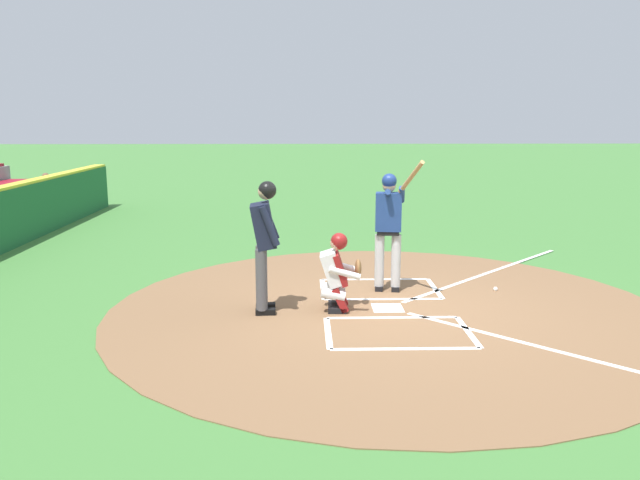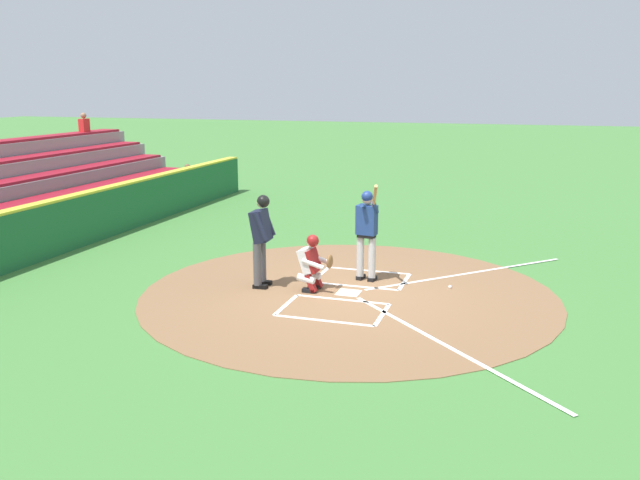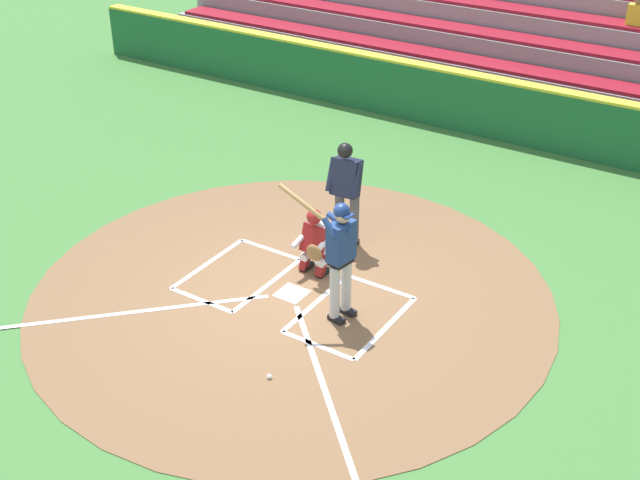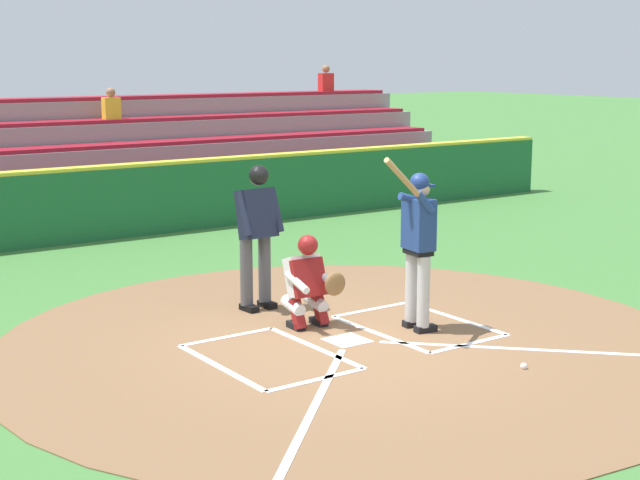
% 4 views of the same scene
% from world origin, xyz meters
% --- Properties ---
extents(ground_plane, '(120.00, 120.00, 0.00)m').
position_xyz_m(ground_plane, '(0.00, 0.00, 0.00)').
color(ground_plane, '#427A38').
extents(dirt_circle, '(8.00, 8.00, 0.01)m').
position_xyz_m(dirt_circle, '(0.00, 0.00, 0.01)').
color(dirt_circle, brown).
rests_on(dirt_circle, ground).
extents(home_plate_and_chalk, '(7.93, 4.91, 0.01)m').
position_xyz_m(home_plate_and_chalk, '(0.00, 0.88, 0.01)').
color(home_plate_and_chalk, white).
rests_on(home_plate_and_chalk, dirt_circle).
extents(batter, '(1.01, 0.61, 2.13)m').
position_xyz_m(batter, '(-0.93, 0.12, 1.10)').
color(batter, '#BCBCBC').
rests_on(batter, ground).
extents(catcher, '(0.59, 0.62, 1.13)m').
position_xyz_m(catcher, '(0.04, -0.73, 0.59)').
color(catcher, black).
rests_on(catcher, ground).
extents(plate_umpire, '(0.59, 0.43, 1.86)m').
position_xyz_m(plate_umpire, '(0.11, -1.76, 1.08)').
color(plate_umpire, '#4C4C51').
rests_on(plate_umpire, ground).
extents(baseball, '(0.07, 0.07, 0.07)m').
position_xyz_m(baseball, '(-0.90, 1.84, 0.04)').
color(baseball, white).
rests_on(baseball, ground).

